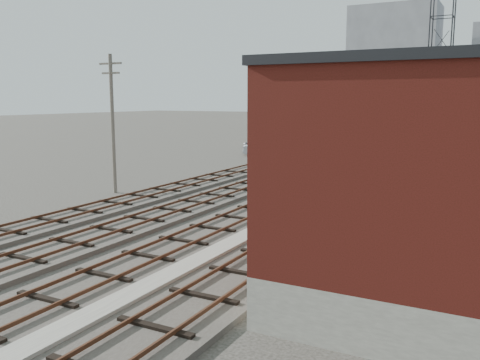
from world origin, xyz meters
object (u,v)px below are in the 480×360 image
Objects in this scene: site_trailer at (343,141)px; car_grey at (266,149)px; signal_mast at (259,219)px; switch_stand at (356,164)px; car_red at (264,150)px; car_silver at (264,149)px.

site_trailer is 1.43× the size of car_grey.
signal_mast is 0.62× the size of site_trailer.
car_red is (-12.28, 7.64, -0.03)m from switch_stand.
site_trailer is 9.93m from car_red.
site_trailer is 9.93m from car_silver.
car_grey is (-12.38, 8.37, 0.05)m from switch_stand.
site_trailer is 1.90× the size of car_red.
car_red is 0.79× the size of car_silver.
signal_mast is at bearing -85.74° from site_trailer.
signal_mast reaches higher than switch_stand.
site_trailer reaches higher than car_silver.
switch_stand is 14.53m from car_silver.
signal_mast is at bearing -166.34° from car_grey.
car_silver is at bearing 81.56° from car_red.
site_trailer reaches higher than switch_stand.
switch_stand reaches higher than car_grey.
car_grey is (-17.08, 37.21, -1.80)m from signal_mast.
site_trailer is at bearing -66.56° from car_silver.
signal_mast is 1.17× the size of car_red.
car_silver reaches higher than switch_stand.
signal_mast is at bearing -97.71° from switch_stand.
car_grey is at bearing -144.33° from site_trailer.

